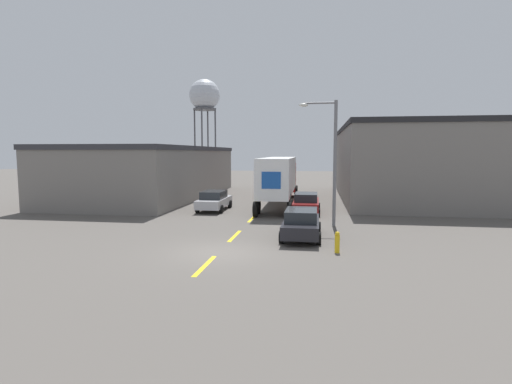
{
  "coord_description": "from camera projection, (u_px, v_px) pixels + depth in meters",
  "views": [
    {
      "loc": [
        4.33,
        -16.93,
        4.42
      ],
      "look_at": [
        -0.02,
        11.11,
        1.62
      ],
      "focal_mm": 28.0,
      "sensor_mm": 36.0,
      "label": 1
    }
  ],
  "objects": [
    {
      "name": "parked_car_right_near",
      "position": [
        301.0,
        223.0,
        20.69
      ],
      "size": [
        2.03,
        4.7,
        1.51
      ],
      "color": "black",
      "rests_on": "ground_plane"
    },
    {
      "name": "road_centerline",
      "position": [
        235.0,
        236.0,
        21.24
      ],
      "size": [
        0.2,
        14.29,
        0.01
      ],
      "color": "yellow",
      "rests_on": "ground_plane"
    },
    {
      "name": "warehouse_right",
      "position": [
        416.0,
        163.0,
        37.88
      ],
      "size": [
        13.98,
        22.3,
        6.89
      ],
      "color": "slate",
      "rests_on": "ground_plane"
    },
    {
      "name": "parked_car_left_far",
      "position": [
        214.0,
        200.0,
        30.65
      ],
      "size": [
        2.03,
        4.7,
        1.51
      ],
      "color": "#B2B2B7",
      "rests_on": "ground_plane"
    },
    {
      "name": "water_tower",
      "position": [
        205.0,
        96.0,
        72.94
      ],
      "size": [
        5.62,
        5.62,
        17.77
      ],
      "color": "#47474C",
      "rests_on": "ground_plane"
    },
    {
      "name": "ground_plane",
      "position": [
        218.0,
        252.0,
        17.74
      ],
      "size": [
        160.0,
        160.0,
        0.0
      ],
      "primitive_type": "plane",
      "color": "#56514C"
    },
    {
      "name": "street_lamp",
      "position": [
        331.0,
        154.0,
        23.79
      ],
      "size": [
        2.28,
        0.32,
        7.5
      ],
      "color": "slate",
      "rests_on": "ground_plane"
    },
    {
      "name": "parked_car_right_mid",
      "position": [
        306.0,
        203.0,
        29.02
      ],
      "size": [
        2.03,
        4.7,
        1.51
      ],
      "color": "maroon",
      "rests_on": "ground_plane"
    },
    {
      "name": "warehouse_left",
      "position": [
        153.0,
        172.0,
        39.95
      ],
      "size": [
        10.89,
        23.98,
        5.03
      ],
      "color": "slate",
      "rests_on": "ground_plane"
    },
    {
      "name": "semi_truck",
      "position": [
        280.0,
        176.0,
        33.86
      ],
      "size": [
        2.89,
        15.7,
        4.02
      ],
      "rotation": [
        0.0,
        0.0,
        0.02
      ],
      "color": "#B21919",
      "rests_on": "ground_plane"
    },
    {
      "name": "fire_hydrant",
      "position": [
        337.0,
        242.0,
        17.62
      ],
      "size": [
        0.22,
        0.22,
        0.96
      ],
      "color": "gold",
      "rests_on": "ground_plane"
    }
  ]
}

